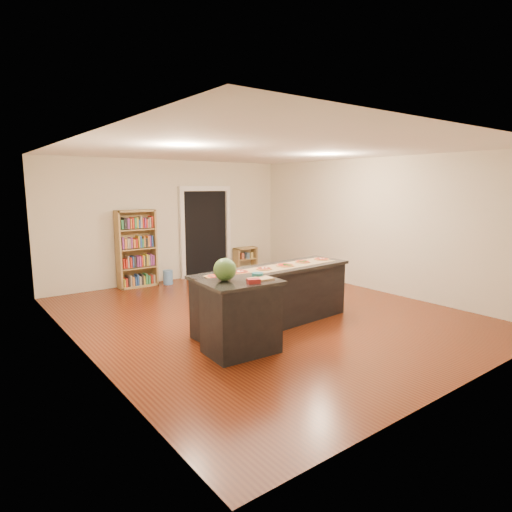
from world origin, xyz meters
TOP-DOWN VIEW (x-y plane):
  - room at (0.00, 0.00)m, footprint 6.00×7.00m
  - doorway at (0.90, 3.46)m, footprint 1.40×0.09m
  - kitchen_island at (-0.20, -0.55)m, footprint 2.82×0.76m
  - side_counter at (-1.31, -1.20)m, footprint 1.00×0.73m
  - bookshelf at (-0.95, 3.30)m, footprint 0.85×0.30m
  - low_shelf at (2.01, 3.32)m, footprint 0.62×0.27m
  - waste_bin at (-0.32, 3.10)m, footprint 0.22×0.22m
  - kraft_paper at (-0.20, -0.57)m, footprint 2.47×0.60m
  - watermelon at (-1.48, -1.08)m, footprint 0.30×0.30m
  - cutting_board at (-1.07, -1.30)m, footprint 0.34×0.24m
  - package_red at (-1.26, -1.42)m, footprint 0.20×0.17m
  - package_teal at (-1.00, -1.15)m, footprint 0.16×0.16m
  - pizza_a at (-1.33, -0.62)m, footprint 0.29×0.29m
  - pizza_b at (-0.88, -0.56)m, footprint 0.32×0.32m
  - pizza_c at (-0.43, -0.57)m, footprint 0.28×0.28m
  - pizza_d at (0.02, -0.56)m, footprint 0.32×0.32m
  - pizza_e at (0.47, -0.49)m, footprint 0.28×0.28m
  - pizza_f at (0.92, -0.49)m, footprint 0.28×0.28m

SIDE VIEW (x-z plane):
  - waste_bin at x=-0.32m, z-range 0.00..0.32m
  - low_shelf at x=2.01m, z-range 0.00..0.62m
  - kitchen_island at x=-0.20m, z-range 0.00..0.93m
  - side_counter at x=-1.31m, z-range 0.00..0.99m
  - bookshelf at x=-0.95m, z-range 0.00..1.70m
  - kraft_paper at x=-0.20m, z-range 0.93..0.94m
  - pizza_a at x=-1.33m, z-range 0.94..0.95m
  - pizza_c at x=-0.43m, z-range 0.94..0.95m
  - pizza_d at x=0.02m, z-range 0.94..0.95m
  - pizza_e at x=0.47m, z-range 0.94..0.95m
  - pizza_f at x=0.92m, z-range 0.94..0.95m
  - pizza_b at x=-0.88m, z-range 0.94..0.95m
  - cutting_board at x=-1.07m, z-range 0.99..1.01m
  - package_red at x=-1.26m, z-range 0.99..1.04m
  - package_teal at x=-1.00m, z-range 0.99..1.04m
  - watermelon at x=-1.48m, z-range 0.99..1.29m
  - doorway at x=0.90m, z-range 0.10..2.31m
  - room at x=0.00m, z-range 0.00..2.80m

